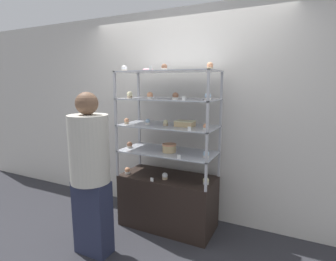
{
  "coord_description": "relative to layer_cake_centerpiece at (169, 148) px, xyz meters",
  "views": [
    {
      "loc": [
        1.29,
        -2.65,
        1.69
      ],
      "look_at": [
        0.0,
        0.0,
        1.17
      ],
      "focal_mm": 28.0,
      "sensor_mm": 36.0,
      "label": 1
    }
  ],
  "objects": [
    {
      "name": "cupcake_11",
      "position": [
        0.12,
        -0.11,
        0.59
      ],
      "size": [
        0.07,
        0.07,
        0.08
      ],
      "color": "white",
      "rests_on": "display_riser_upper"
    },
    {
      "name": "cupcake_9",
      "position": [
        -0.52,
        -0.01,
        0.59
      ],
      "size": [
        0.07,
        0.07,
        0.08
      ],
      "color": "#CCB28C",
      "rests_on": "display_riser_upper"
    },
    {
      "name": "price_tag_1",
      "position": [
        0.21,
        -0.21,
        -0.03
      ],
      "size": [
        0.04,
        0.0,
        0.04
      ],
      "color": "white",
      "rests_on": "display_riser_lower"
    },
    {
      "name": "display_riser_middle",
      "position": [
        -0.03,
        0.03,
        0.24
      ],
      "size": [
        1.11,
        0.52,
        0.3
      ],
      "color": "#B7B7BC",
      "rests_on": "display_riser_lower"
    },
    {
      "name": "cupcake_15",
      "position": [
        0.47,
        -0.06,
        0.89
      ],
      "size": [
        0.06,
        0.06,
        0.07
      ],
      "color": "#CCB28C",
      "rests_on": "display_riser_top"
    },
    {
      "name": "cupcake_6",
      "position": [
        -0.27,
        -0.02,
        0.29
      ],
      "size": [
        0.06,
        0.06,
        0.07
      ],
      "color": "white",
      "rests_on": "display_riser_middle"
    },
    {
      "name": "cupcake_8",
      "position": [
        0.45,
        -0.08,
        0.29
      ],
      "size": [
        0.06,
        0.06,
        0.07
      ],
      "color": "white",
      "rests_on": "display_riser_middle"
    },
    {
      "name": "cupcake_3",
      "position": [
        -0.52,
        -0.03,
        -0.01
      ],
      "size": [
        0.07,
        0.07,
        0.07
      ],
      "color": "beige",
      "rests_on": "display_riser_lower"
    },
    {
      "name": "price_tag_3",
      "position": [
        0.26,
        -0.21,
        0.58
      ],
      "size": [
        0.04,
        0.0,
        0.04
      ],
      "color": "white",
      "rests_on": "display_riser_upper"
    },
    {
      "name": "price_tag_2",
      "position": [
        0.32,
        -0.21,
        0.28
      ],
      "size": [
        0.04,
        0.0,
        0.04
      ],
      "color": "white",
      "rests_on": "display_riser_middle"
    },
    {
      "name": "cupcake_1",
      "position": [
        -0.02,
        -0.08,
        -0.31
      ],
      "size": [
        0.07,
        0.07,
        0.08
      ],
      "color": "#CCB28C",
      "rests_on": "display_base"
    },
    {
      "name": "customer_figure",
      "position": [
        -0.48,
        -0.76,
        -0.11
      ],
      "size": [
        0.38,
        0.38,
        1.63
      ],
      "color": "#282D47",
      "rests_on": "ground_plane"
    },
    {
      "name": "cupcake_0",
      "position": [
        -0.51,
        -0.11,
        -0.31
      ],
      "size": [
        0.07,
        0.07,
        0.08
      ],
      "color": "white",
      "rests_on": "display_base"
    },
    {
      "name": "sheet_cake_frosted",
      "position": [
        0.17,
        0.04,
        0.29
      ],
      "size": [
        0.21,
        0.15,
        0.06
      ],
      "color": "#DBBC84",
      "rests_on": "display_riser_middle"
    },
    {
      "name": "price_tag_4",
      "position": [
        -0.12,
        -0.21,
        0.88
      ],
      "size": [
        0.04,
        0.0,
        0.04
      ],
      "color": "white",
      "rests_on": "display_riser_top"
    },
    {
      "name": "donut_glazed",
      "position": [
        -0.32,
        0.09,
        0.88
      ],
      "size": [
        0.12,
        0.12,
        0.04
      ],
      "color": "#EFB2BC",
      "rests_on": "display_riser_top"
    },
    {
      "name": "layer_cake_centerpiece",
      "position": [
        0.0,
        0.0,
        0.0
      ],
      "size": [
        0.16,
        0.16,
        0.09
      ],
      "color": "#DBBC84",
      "rests_on": "display_riser_lower"
    },
    {
      "name": "cupcake_2",
      "position": [
        0.45,
        -0.02,
        -0.31
      ],
      "size": [
        0.07,
        0.07,
        0.08
      ],
      "color": "white",
      "rests_on": "display_base"
    },
    {
      "name": "ground_plane",
      "position": [
        -0.03,
        0.03,
        -0.98
      ],
      "size": [
        20.0,
        20.0,
        0.0
      ],
      "primitive_type": "plane",
      "color": "#2D2D33"
    },
    {
      "name": "back_wall",
      "position": [
        -0.03,
        0.44,
        0.32
      ],
      "size": [
        8.0,
        0.05,
        2.6
      ],
      "color": "silver",
      "rests_on": "ground_plane"
    },
    {
      "name": "cupcake_12",
      "position": [
        0.45,
        -0.04,
        0.59
      ],
      "size": [
        0.07,
        0.07,
        0.08
      ],
      "color": "white",
      "rests_on": "display_riser_upper"
    },
    {
      "name": "cupcake_5",
      "position": [
        -0.52,
        -0.08,
        0.29
      ],
      "size": [
        0.06,
        0.06,
        0.07
      ],
      "color": "#CCB28C",
      "rests_on": "display_riser_middle"
    },
    {
      "name": "display_riser_upper",
      "position": [
        -0.03,
        0.03,
        0.54
      ],
      "size": [
        1.11,
        0.52,
        0.3
      ],
      "color": "#B7B7BC",
      "rests_on": "display_riser_middle"
    },
    {
      "name": "cupcake_4",
      "position": [
        0.45,
        -0.03,
        -0.01
      ],
      "size": [
        0.07,
        0.07,
        0.07
      ],
      "color": "white",
      "rests_on": "display_riser_lower"
    },
    {
      "name": "display_riser_lower",
      "position": [
        -0.03,
        0.03,
        -0.07
      ],
      "size": [
        1.11,
        0.52,
        0.3
      ],
      "color": "#B7B7BC",
      "rests_on": "display_base"
    },
    {
      "name": "price_tag_0",
      "position": [
        -0.11,
        -0.21,
        -0.33
      ],
      "size": [
        0.04,
        0.0,
        0.04
      ],
      "color": "white",
      "rests_on": "display_base"
    },
    {
      "name": "cupcake_13",
      "position": [
        -0.54,
        -0.07,
        0.89
      ],
      "size": [
        0.06,
        0.06,
        0.07
      ],
      "color": "beige",
      "rests_on": "display_riser_top"
    },
    {
      "name": "cupcake_14",
      "position": [
        -0.02,
        -0.07,
        0.89
      ],
      "size": [
        0.06,
        0.06,
        0.07
      ],
      "color": "beige",
      "rests_on": "display_riser_top"
    },
    {
      "name": "display_base",
      "position": [
        -0.03,
        0.03,
        -0.66
      ],
      "size": [
        1.11,
        0.52,
        0.63
      ],
      "color": "black",
      "rests_on": "ground_plane"
    },
    {
      "name": "display_riser_top",
      "position": [
        -0.03,
        0.03,
        0.84
      ],
      "size": [
        1.11,
        0.52,
        0.3
      ],
      "color": "#B7B7BC",
      "rests_on": "display_riser_upper"
    },
    {
      "name": "cupcake_7",
      "position": [
        -0.04,
        -0.01,
        0.29
      ],
      "size": [
        0.06,
        0.06,
        0.07
      ],
      "color": "#CCB28C",
      "rests_on": "display_riser_middle"
    },
    {
      "name": "cupcake_10",
      "position": [
        -0.19,
        -0.1,
        0.59
      ],
      "size": [
        0.07,
        0.07,
        0.08
      ],
      "color": "white",
      "rests_on": "display_riser_upper"
    }
  ]
}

